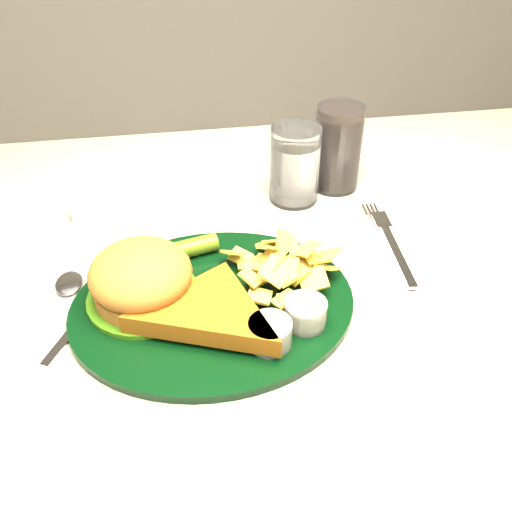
{
  "coord_description": "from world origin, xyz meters",
  "views": [
    {
      "loc": [
        -0.06,
        -0.55,
        1.19
      ],
      "look_at": [
        0.02,
        -0.04,
        0.8
      ],
      "focal_mm": 40.0,
      "sensor_mm": 36.0,
      "label": 1
    }
  ],
  "objects_px": {
    "table": "(237,446)",
    "dinner_plate": "(212,284)",
    "water_glass": "(295,165)",
    "fork_napkin": "(396,252)",
    "cola_glass": "(338,148)"
  },
  "relations": [
    {
      "from": "table",
      "to": "dinner_plate",
      "type": "distance_m",
      "value": 0.42
    },
    {
      "from": "dinner_plate",
      "to": "water_glass",
      "type": "xyz_separation_m",
      "value": [
        0.14,
        0.22,
        0.02
      ]
    },
    {
      "from": "fork_napkin",
      "to": "water_glass",
      "type": "bearing_deg",
      "value": 126.57
    },
    {
      "from": "water_glass",
      "to": "fork_napkin",
      "type": "height_order",
      "value": "water_glass"
    },
    {
      "from": "water_glass",
      "to": "fork_napkin",
      "type": "distance_m",
      "value": 0.19
    },
    {
      "from": "table",
      "to": "water_glass",
      "type": "bearing_deg",
      "value": 53.2
    },
    {
      "from": "table",
      "to": "cola_glass",
      "type": "xyz_separation_m",
      "value": [
        0.18,
        0.17,
        0.44
      ]
    },
    {
      "from": "table",
      "to": "water_glass",
      "type": "relative_size",
      "value": 10.81
    },
    {
      "from": "cola_glass",
      "to": "fork_napkin",
      "type": "height_order",
      "value": "cola_glass"
    },
    {
      "from": "water_glass",
      "to": "table",
      "type": "bearing_deg",
      "value": -126.8
    },
    {
      "from": "fork_napkin",
      "to": "table",
      "type": "bearing_deg",
      "value": -177.85
    },
    {
      "from": "table",
      "to": "fork_napkin",
      "type": "xyz_separation_m",
      "value": [
        0.21,
        -0.01,
        0.38
      ]
    },
    {
      "from": "water_glass",
      "to": "dinner_plate",
      "type": "bearing_deg",
      "value": -122.96
    },
    {
      "from": "water_glass",
      "to": "fork_napkin",
      "type": "relative_size",
      "value": 0.69
    },
    {
      "from": "cola_glass",
      "to": "fork_napkin",
      "type": "xyz_separation_m",
      "value": [
        0.03,
        -0.18,
        -0.06
      ]
    }
  ]
}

